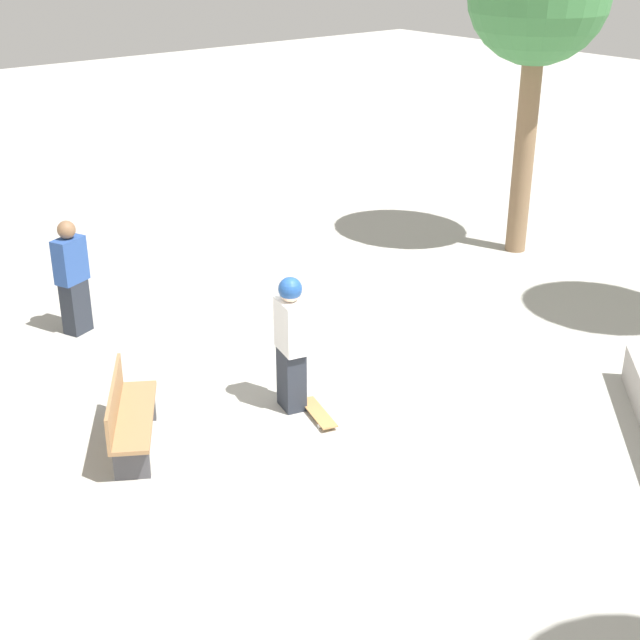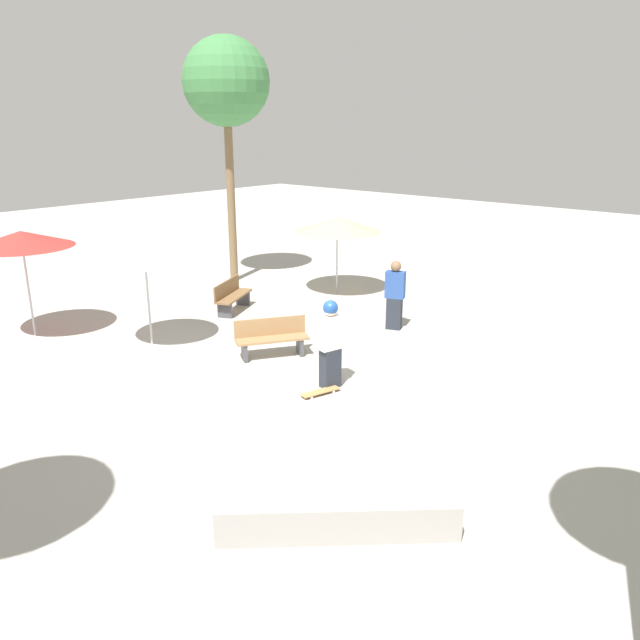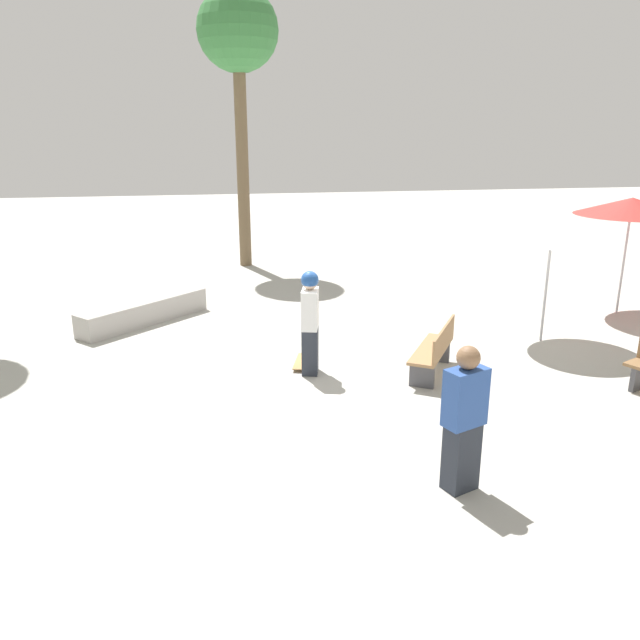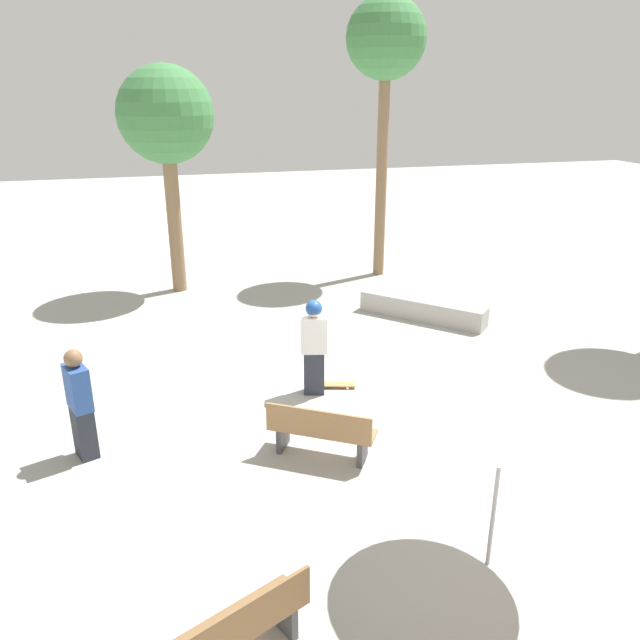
{
  "view_description": "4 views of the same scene",
  "coord_description": "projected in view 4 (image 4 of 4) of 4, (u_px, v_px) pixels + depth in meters",
  "views": [
    {
      "loc": [
        -7.07,
        5.91,
        5.67
      ],
      "look_at": [
        0.61,
        -0.35,
        1.17
      ],
      "focal_mm": 50.0,
      "sensor_mm": 36.0,
      "label": 1
    },
    {
      "loc": [
        -7.87,
        -7.25,
        4.97
      ],
      "look_at": [
        0.69,
        0.16,
        1.35
      ],
      "focal_mm": 35.0,
      "sensor_mm": 36.0,
      "label": 2
    },
    {
      "loc": [
        10.49,
        -1.61,
        3.96
      ],
      "look_at": [
        0.89,
        0.12,
        0.96
      ],
      "focal_mm": 35.0,
      "sensor_mm": 36.0,
      "label": 3
    },
    {
      "loc": [
        3.29,
        9.76,
        5.23
      ],
      "look_at": [
        0.68,
        0.05,
        1.42
      ],
      "focal_mm": 35.0,
      "sensor_mm": 36.0,
      "label": 4
    }
  ],
  "objects": [
    {
      "name": "palm_tree_right",
      "position": [
        386.0,
        46.0,
        16.18
      ],
      "size": [
        2.11,
        2.11,
        7.4
      ],
      "color": "#896B4C",
      "rests_on": "ground_plane"
    },
    {
      "name": "ground_plane",
      "position": [
        355.0,
        388.0,
        11.46
      ],
      "size": [
        60.0,
        60.0,
        0.0
      ],
      "primitive_type": "plane",
      "color": "#B2AFA8"
    },
    {
      "name": "skateboard",
      "position": [
        334.0,
        384.0,
        11.46
      ],
      "size": [
        0.82,
        0.42,
        0.07
      ],
      "rotation": [
        0.0,
        0.0,
        2.86
      ],
      "color": "#B7844C",
      "rests_on": "ground_plane"
    },
    {
      "name": "concrete_ledge",
      "position": [
        422.0,
        309.0,
        14.75
      ],
      "size": [
        2.48,
        2.59,
        0.49
      ],
      "rotation": [
        0.0,
        0.0,
        2.33
      ],
      "color": "#A8A39E",
      "rests_on": "ground_plane"
    },
    {
      "name": "skater_main",
      "position": [
        314.0,
        344.0,
        10.96
      ],
      "size": [
        0.52,
        0.37,
        1.76
      ],
      "rotation": [
        0.0,
        0.0,
        2.9
      ],
      "color": "#282D38",
      "rests_on": "ground_plane"
    },
    {
      "name": "bench_far",
      "position": [
        233.0,
        633.0,
        5.82
      ],
      "size": [
        1.64,
        1.08,
        0.85
      ],
      "rotation": [
        0.0,
        0.0,
        3.58
      ],
      "color": "#47474C",
      "rests_on": "ground_plane"
    },
    {
      "name": "palm_tree_far_back",
      "position": [
        166.0,
        119.0,
        15.37
      ],
      "size": [
        2.39,
        2.39,
        5.73
      ],
      "color": "#896B4C",
      "rests_on": "ground_plane"
    },
    {
      "name": "shade_umbrella_white",
      "position": [
        507.0,
        403.0,
        6.51
      ],
      "size": [
        2.03,
        2.03,
        2.27
      ],
      "color": "#B7B7BC",
      "rests_on": "ground_plane"
    },
    {
      "name": "bench_near",
      "position": [
        321.0,
        431.0,
        9.2
      ],
      "size": [
        1.59,
        1.23,
        0.85
      ],
      "rotation": [
        0.0,
        0.0,
        2.58
      ],
      "color": "#47474C",
      "rests_on": "ground_plane"
    },
    {
      "name": "bystander_watching",
      "position": [
        80.0,
        404.0,
        9.07
      ],
      "size": [
        0.42,
        0.54,
        1.73
      ],
      "rotation": [
        0.0,
        0.0,
        1.95
      ],
      "color": "#282D38",
      "rests_on": "ground_plane"
    }
  ]
}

